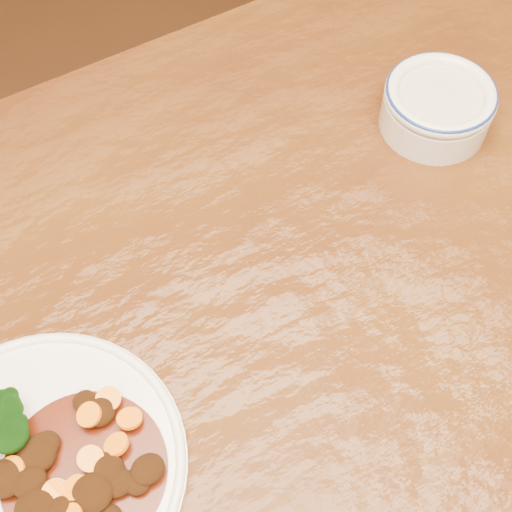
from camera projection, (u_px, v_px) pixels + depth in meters
dining_table at (289, 432)px, 0.66m from camera, size 1.60×1.07×0.75m
dinner_plate at (39, 469)px, 0.55m from camera, size 0.23×0.23×0.01m
mince_stew at (73, 481)px, 0.54m from camera, size 0.13×0.13×0.03m
dip_bowl at (438, 105)px, 0.73m from camera, size 0.11×0.11×0.05m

